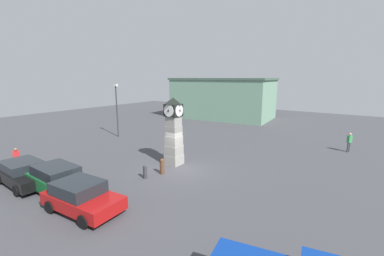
{
  "coord_description": "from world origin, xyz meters",
  "views": [
    {
      "loc": [
        10.75,
        -13.67,
        6.48
      ],
      "look_at": [
        -0.37,
        2.29,
        2.59
      ],
      "focal_mm": 24.0,
      "sensor_mm": 36.0,
      "label": 1
    }
  ],
  "objects": [
    {
      "name": "bollard_mid_row",
      "position": [
        -0.73,
        -2.52,
        0.46
      ],
      "size": [
        0.26,
        0.26,
        0.9
      ],
      "color": "#333338",
      "rests_on": "ground_plane"
    },
    {
      "name": "clock_tower",
      "position": [
        -0.92,
        0.71,
        2.49
      ],
      "size": [
        1.44,
        1.44,
        5.02
      ],
      "color": "gray",
      "rests_on": "ground_plane"
    },
    {
      "name": "warehouse_blue_far",
      "position": [
        -8.68,
        22.84,
        3.16
      ],
      "size": [
        15.96,
        9.84,
        6.3
      ],
      "color": "gray",
      "rests_on": "ground_plane"
    },
    {
      "name": "ground_plane",
      "position": [
        0.0,
        0.0,
        0.0
      ],
      "size": [
        76.46,
        76.46,
        0.0
      ],
      "primitive_type": "plane",
      "color": "#424247"
    },
    {
      "name": "pedestrian_near_bench",
      "position": [
        9.62,
        11.95,
        0.98
      ],
      "size": [
        0.41,
        0.47,
        1.72
      ],
      "color": "#3F3F47",
      "rests_on": "ground_plane"
    },
    {
      "name": "pedestrian_crossing_lot",
      "position": [
        -9.43,
        -6.5,
        0.88
      ],
      "size": [
        0.37,
        0.46,
        1.55
      ],
      "color": "#264CA5",
      "rests_on": "ground_plane"
    },
    {
      "name": "street_lamp_near_road",
      "position": [
        -11.72,
        4.34,
        3.35
      ],
      "size": [
        0.5,
        0.24,
        5.73
      ],
      "color": "#333338",
      "rests_on": "ground_plane"
    },
    {
      "name": "car_near_tower",
      "position": [
        -3.08,
        -6.87,
        0.81
      ],
      "size": [
        4.64,
        2.1,
        1.58
      ],
      "color": "#19602D",
      "rests_on": "ground_plane"
    },
    {
      "name": "car_by_building",
      "position": [
        -0.28,
        -7.24,
        0.76
      ],
      "size": [
        4.14,
        2.29,
        1.49
      ],
      "color": "#A51111",
      "rests_on": "ground_plane"
    },
    {
      "name": "bollard_near_tower",
      "position": [
        -0.35,
        -1.28,
        0.54
      ],
      "size": [
        0.31,
        0.31,
        1.07
      ],
      "color": "brown",
      "rests_on": "ground_plane"
    },
    {
      "name": "car_navy_sedan",
      "position": [
        -6.09,
        -7.41,
        0.74
      ],
      "size": [
        4.43,
        2.22,
        1.43
      ],
      "color": "black",
      "rests_on": "ground_plane"
    }
  ]
}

